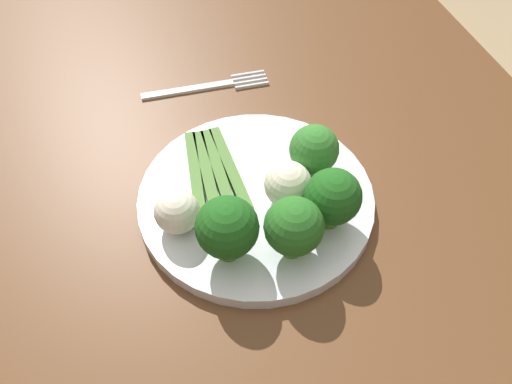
% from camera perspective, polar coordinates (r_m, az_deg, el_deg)
% --- Properties ---
extents(dining_table, '(1.24, 0.81, 0.76)m').
position_cam_1_polar(dining_table, '(0.67, -1.30, -8.24)').
color(dining_table, brown).
rests_on(dining_table, ground_plane).
extents(plate, '(0.25, 0.25, 0.01)m').
position_cam_1_polar(plate, '(0.57, 0.00, -0.79)').
color(plate, white).
rests_on(plate, dining_table).
extents(asparagus_bundle, '(0.13, 0.06, 0.01)m').
position_cam_1_polar(asparagus_bundle, '(0.58, -4.64, 2.04)').
color(asparagus_bundle, '#47752D').
rests_on(asparagus_bundle, plate).
extents(broccoli_left, '(0.05, 0.05, 0.06)m').
position_cam_1_polar(broccoli_left, '(0.56, 6.21, 4.46)').
color(broccoli_left, '#609E3D').
rests_on(broccoli_left, plate).
extents(broccoli_front_left, '(0.06, 0.06, 0.07)m').
position_cam_1_polar(broccoli_front_left, '(0.49, 4.05, -3.75)').
color(broccoli_front_left, '#568E33').
rests_on(broccoli_front_left, plate).
extents(broccoli_near_center, '(0.06, 0.06, 0.07)m').
position_cam_1_polar(broccoli_near_center, '(0.49, -3.09, -3.87)').
color(broccoli_near_center, '#4C7F2B').
rests_on(broccoli_near_center, plate).
extents(broccoli_back, '(0.06, 0.06, 0.07)m').
position_cam_1_polar(broccoli_back, '(0.52, 8.20, -0.57)').
color(broccoli_back, '#4C7F2B').
rests_on(broccoli_back, plate).
extents(cauliflower_outer_edge, '(0.05, 0.05, 0.05)m').
position_cam_1_polar(cauliflower_outer_edge, '(0.53, -8.43, -2.07)').
color(cauliflower_outer_edge, white).
rests_on(cauliflower_outer_edge, plate).
extents(cauliflower_mid, '(0.05, 0.05, 0.05)m').
position_cam_1_polar(cauliflower_mid, '(0.54, 3.44, 0.80)').
color(cauliflower_mid, silver).
rests_on(cauliflower_mid, plate).
extents(fork, '(0.03, 0.17, 0.00)m').
position_cam_1_polar(fork, '(0.71, -5.21, 11.12)').
color(fork, silver).
rests_on(fork, dining_table).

